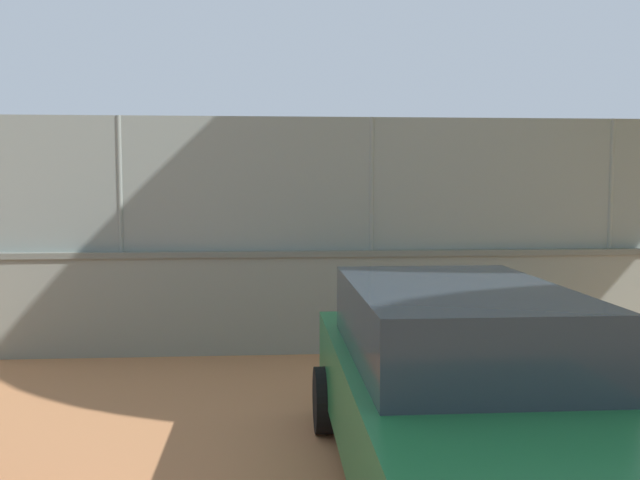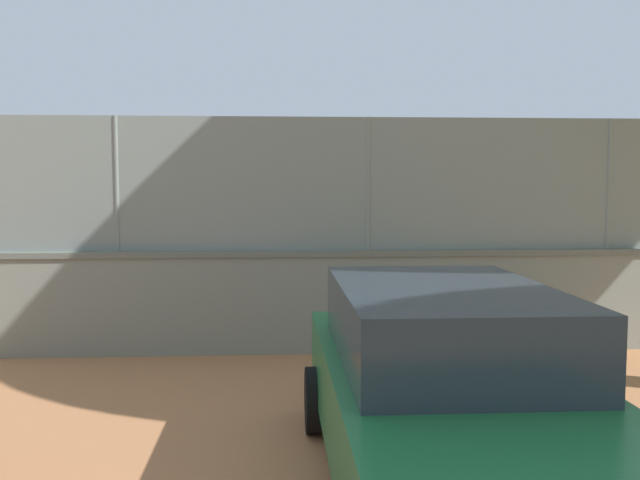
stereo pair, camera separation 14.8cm
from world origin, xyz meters
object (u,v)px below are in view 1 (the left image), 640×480
Objects in this scene: player_at_service_line at (556,250)px; parked_car_green at (461,391)px; player_baseline_waiting at (181,231)px; sports_ball at (204,268)px; player_near_wall_returning at (320,231)px.

parked_car_green is (4.55, 10.05, -0.05)m from player_at_service_line.
player_baseline_waiting reaches higher than sports_ball.
player_baseline_waiting is 1.04× the size of player_near_wall_returning.
parked_car_green is (-4.50, 15.77, -0.11)m from player_baseline_waiting.
player_baseline_waiting is 16.40m from parked_car_green.
sports_ball is at bearing -75.17° from parked_car_green.
player_near_wall_returning is 1.02× the size of player_at_service_line.
player_at_service_line is (-4.94, 5.92, -0.02)m from player_near_wall_returning.
player_near_wall_returning reaches higher than player_at_service_line.
player_near_wall_returning reaches higher than sports_ball.
player_near_wall_returning is 7.71m from player_at_service_line.
player_baseline_waiting is 0.35× the size of parked_car_green.
parked_car_green is at bearing 104.83° from sports_ball.
player_near_wall_returning is 15.98m from parked_car_green.
player_baseline_waiting is at bearing -32.24° from player_at_service_line.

